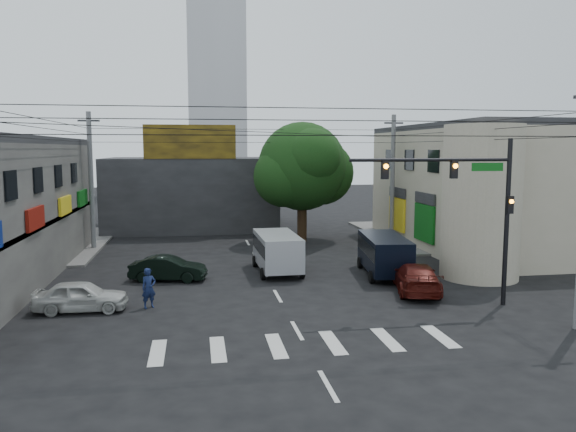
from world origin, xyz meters
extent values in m
plane|color=black|center=(0.00, 0.00, 0.00)|extent=(160.00, 160.00, 0.00)
cube|color=#514F4C|center=(18.00, 18.00, 0.07)|extent=(16.00, 16.00, 0.15)
cube|color=#A29980|center=(18.00, 13.00, 4.00)|extent=(14.00, 18.00, 8.00)
cylinder|color=#A29980|center=(11.00, 4.00, 4.00)|extent=(4.00, 4.00, 8.00)
cube|color=#232326|center=(-4.00, 26.00, 3.00)|extent=(14.00, 10.00, 6.00)
cube|color=olive|center=(-4.00, 21.10, 7.30)|extent=(7.00, 0.30, 2.60)
cube|color=silver|center=(0.00, 70.00, 22.00)|extent=(9.00, 9.00, 44.00)
cylinder|color=black|center=(4.00, 17.00, 2.20)|extent=(0.70, 0.70, 4.40)
sphere|color=black|center=(4.00, 17.00, 5.50)|extent=(6.40, 6.40, 6.40)
cylinder|color=black|center=(9.50, -1.00, 3.60)|extent=(0.20, 0.20, 7.20)
cylinder|color=black|center=(6.00, -1.00, 6.30)|extent=(7.00, 0.14, 0.14)
cube|color=black|center=(7.00, -1.00, 5.90)|extent=(0.28, 0.22, 0.75)
cube|color=black|center=(4.00, -1.00, 5.90)|extent=(0.28, 0.22, 0.75)
sphere|color=orange|center=(7.00, -1.14, 6.05)|extent=(0.20, 0.20, 0.20)
sphere|color=orange|center=(4.00, -1.14, 6.05)|extent=(0.20, 0.20, 0.20)
cube|color=#0C5814|center=(8.50, -1.00, 6.00)|extent=(1.40, 0.06, 0.35)
cylinder|color=#59595B|center=(-10.50, 16.00, 4.60)|extent=(0.32, 0.32, 9.20)
cylinder|color=#59595B|center=(10.50, 16.00, 4.60)|extent=(0.32, 0.32, 9.20)
imported|color=black|center=(-5.11, 5.98, 0.64)|extent=(2.77, 4.36, 1.27)
imported|color=#B4B5B0|center=(-8.46, 0.97, 0.65)|extent=(1.76, 3.90, 1.29)
imported|color=#3E0D08|center=(6.60, 1.71, 0.69)|extent=(4.10, 5.62, 1.37)
imported|color=#131E43|center=(-5.69, 1.03, 0.86)|extent=(0.96, 0.91, 1.72)
camera|label=1|loc=(-3.64, -22.97, 6.75)|focal=35.00mm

